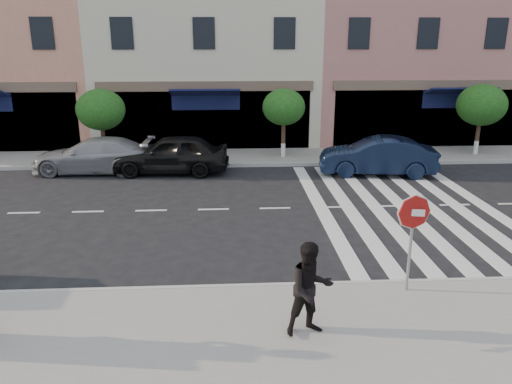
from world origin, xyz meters
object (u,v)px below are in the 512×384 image
at_px(car_far_right, 377,156).
at_px(walker, 311,289).
at_px(stop_sign, 413,221).
at_px(car_far_mid, 171,154).
at_px(car_far_left, 93,155).

bearing_deg(car_far_right, walker, -14.08).
xyz_separation_m(stop_sign, car_far_mid, (-6.08, 10.58, -0.94)).
distance_m(car_far_left, car_far_right, 11.56).
height_order(walker, car_far_mid, walker).
bearing_deg(walker, car_far_left, 104.23).
bearing_deg(car_far_mid, stop_sign, 33.02).
bearing_deg(car_far_mid, walker, 20.39).
distance_m(car_far_left, car_far_mid, 3.22).
bearing_deg(car_far_right, car_far_left, -87.23).
relative_size(walker, car_far_right, 0.39).
bearing_deg(car_far_left, stop_sign, 42.19).
bearing_deg(stop_sign, walker, -135.75).
relative_size(walker, car_far_mid, 0.38).
distance_m(stop_sign, car_far_left, 14.36).
xyz_separation_m(walker, car_far_right, (4.57, 11.35, -0.28)).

